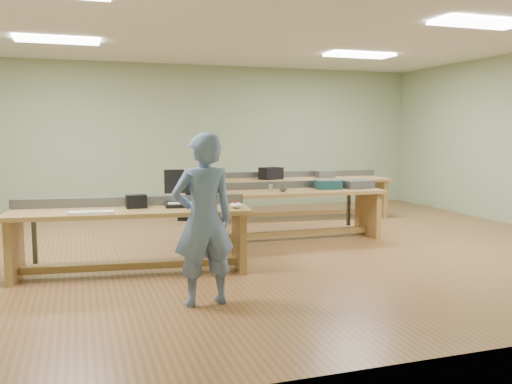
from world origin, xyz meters
TOP-DOWN VIEW (x-y plane):
  - floor at (0.00, 0.00)m, footprint 10.00×10.00m
  - ceiling at (0.00, 0.00)m, footprint 10.00×10.00m
  - wall_back at (0.00, 4.00)m, footprint 10.00×0.04m
  - wall_front at (0.00, -4.00)m, footprint 10.00×0.04m
  - fluor_panels at (0.00, 0.00)m, footprint 6.20×3.50m
  - workbench_front at (-1.73, -0.89)m, footprint 2.77×1.04m
  - workbench_mid at (0.65, 0.38)m, footprint 3.03×0.85m
  - workbench_back at (1.74, 2.25)m, footprint 3.33×1.14m
  - person at (-1.18, -2.26)m, footprint 0.63×0.44m
  - laptop_base at (-1.14, -0.86)m, footprint 0.39×0.33m
  - laptop_screen at (-1.12, -0.72)m, footprint 0.36×0.05m
  - keyboard at (-2.16, -1.13)m, footprint 0.49×0.21m
  - trackball_mouse at (-0.55, -1.18)m, footprint 0.17×0.18m
  - camera_bag at (-1.65, -0.82)m, footprint 0.24×0.16m
  - task_chair at (-0.75, -0.06)m, footprint 0.69×0.69m
  - parts_bin_teal at (1.40, 0.42)m, footprint 0.42×0.35m
  - parts_bin_grey at (1.88, 0.35)m, footprint 0.47×0.32m
  - mug at (0.59, 0.26)m, footprint 0.15×0.15m
  - drinks_can at (0.43, 0.34)m, footprint 0.08×0.08m
  - storage_box_back at (1.13, 2.27)m, footprint 0.45×0.38m
  - tray_back at (2.23, 2.23)m, footprint 0.36×0.29m

SIDE VIEW (x-z plane):
  - floor at x=0.00m, z-range 0.00..0.00m
  - task_chair at x=-0.75m, z-range -0.13..0.85m
  - workbench_front at x=-1.73m, z-range 0.12..0.98m
  - workbench_mid at x=0.65m, z-range 0.13..0.99m
  - workbench_back at x=1.74m, z-range 0.14..1.00m
  - keyboard at x=-2.16m, z-range 0.75..0.78m
  - laptop_base at x=-1.14m, z-range 0.75..0.79m
  - trackball_mouse at x=-0.55m, z-range 0.75..0.82m
  - mug at x=0.59m, z-range 0.75..0.84m
  - drinks_can at x=0.43m, z-range 0.75..0.86m
  - parts_bin_grey at x=1.88m, z-range 0.75..0.87m
  - person at x=-1.18m, z-range 0.00..1.63m
  - parts_bin_teal at x=1.40m, z-range 0.75..0.88m
  - tray_back at x=2.23m, z-range 0.75..0.88m
  - camera_bag at x=-1.65m, z-range 0.75..0.91m
  - storage_box_back at x=1.13m, z-range 0.75..0.97m
  - laptop_screen at x=-1.12m, z-range 0.89..1.18m
  - wall_back at x=0.00m, z-range 0.00..3.00m
  - wall_front at x=0.00m, z-range 0.00..3.00m
  - fluor_panels at x=0.00m, z-range 2.96..2.99m
  - ceiling at x=0.00m, z-range 3.00..3.00m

